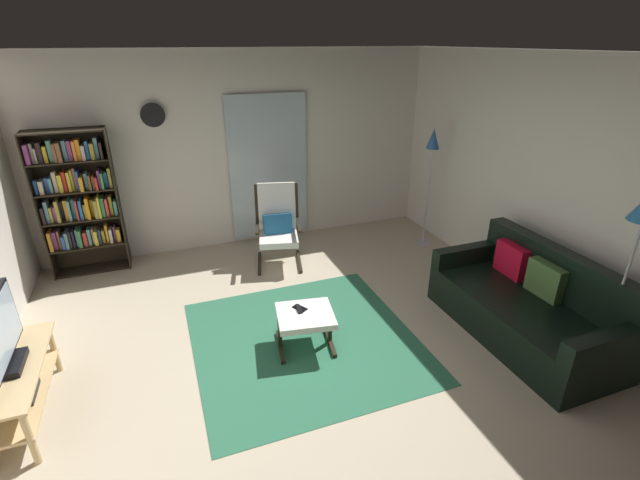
{
  "coord_description": "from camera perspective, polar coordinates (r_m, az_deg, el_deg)",
  "views": [
    {
      "loc": [
        -1.1,
        -3.09,
        2.69
      ],
      "look_at": [
        0.37,
        0.81,
        0.81
      ],
      "focal_mm": 24.98,
      "sensor_mm": 36.0,
      "label": 1
    }
  ],
  "objects": [
    {
      "name": "cell_phone",
      "position": [
        4.25,
        -2.59,
        -8.71
      ],
      "size": [
        0.13,
        0.15,
        0.01
      ],
      "primitive_type": "cube",
      "rotation": [
        0.0,
        0.0,
        0.55
      ],
      "color": "black",
      "rests_on": "ottoman"
    },
    {
      "name": "area_rug",
      "position": [
        4.46,
        -1.94,
        -12.71
      ],
      "size": [
        2.1,
        2.12,
        0.01
      ],
      "primitive_type": "cube",
      "color": "#2B674A",
      "rests_on": "ground"
    },
    {
      "name": "glass_door_panel",
      "position": [
        6.31,
        -6.58,
        9.11
      ],
      "size": [
        1.1,
        0.01,
        2.0
      ],
      "primitive_type": "cube",
      "color": "silver"
    },
    {
      "name": "tv_stand",
      "position": [
        4.2,
        -34.41,
        -15.11
      ],
      "size": [
        0.43,
        1.11,
        0.48
      ],
      "color": "tan",
      "rests_on": "ground"
    },
    {
      "name": "tv_remote",
      "position": [
        4.24,
        -2.72,
        -8.8
      ],
      "size": [
        0.05,
        0.15,
        0.02
      ],
      "primitive_type": "cube",
      "rotation": [
        0.0,
        0.0,
        -0.07
      ],
      "color": "black",
      "rests_on": "ottoman"
    },
    {
      "name": "leather_sofa",
      "position": [
        4.85,
        25.14,
        -7.74
      ],
      "size": [
        0.9,
        1.86,
        0.86
      ],
      "color": "black",
      "rests_on": "ground"
    },
    {
      "name": "ottoman",
      "position": [
        4.23,
        -1.94,
        -10.09
      ],
      "size": [
        0.59,
        0.56,
        0.37
      ],
      "color": "white",
      "rests_on": "ground"
    },
    {
      "name": "lounge_armchair",
      "position": [
        5.75,
        -5.44,
        2.2
      ],
      "size": [
        0.7,
        0.76,
        1.02
      ],
      "color": "black",
      "rests_on": "ground"
    },
    {
      "name": "ground_plane",
      "position": [
        4.24,
        -0.81,
        -15.08
      ],
      "size": [
        7.02,
        7.02,
        0.0
      ],
      "primitive_type": "plane",
      "color": "#BAAA90"
    },
    {
      "name": "wall_right",
      "position": [
        5.09,
        29.19,
        5.33
      ],
      "size": [
        0.06,
        6.0,
        2.6
      ],
      "primitive_type": "cube",
      "color": "silver",
      "rests_on": "ground"
    },
    {
      "name": "television",
      "position": [
        3.98,
        -35.78,
        -10.3
      ],
      "size": [
        0.2,
        0.85,
        0.54
      ],
      "color": "black",
      "rests_on": "tv_stand"
    },
    {
      "name": "wall_back",
      "position": [
        6.24,
        -10.13,
        11.09
      ],
      "size": [
        5.6,
        0.06,
        2.6
      ],
      "primitive_type": "cube",
      "color": "silver",
      "rests_on": "ground"
    },
    {
      "name": "floor_lamp_by_shelf",
      "position": [
        6.19,
        14.12,
        10.53
      ],
      "size": [
        0.22,
        0.22,
        1.64
      ],
      "color": "#A5A5AD",
      "rests_on": "ground"
    },
    {
      "name": "wall_clock",
      "position": [
        5.97,
        -20.64,
        14.76
      ],
      "size": [
        0.29,
        0.03,
        0.29
      ],
      "color": "silver"
    },
    {
      "name": "bookshelf_near_tv",
      "position": [
        6.08,
        -28.58,
        4.73
      ],
      "size": [
        0.87,
        0.3,
        1.77
      ],
      "color": "black",
      "rests_on": "ground"
    }
  ]
}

